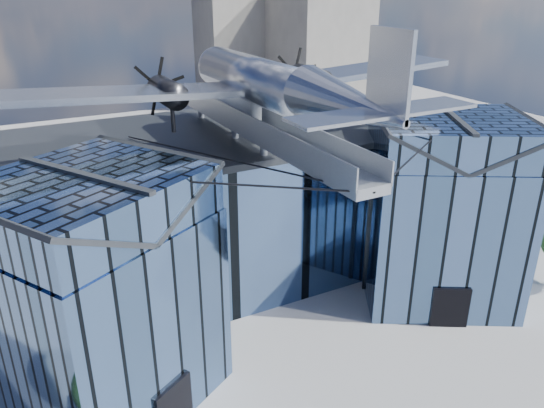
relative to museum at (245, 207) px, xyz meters
name	(u,v)px	position (x,y,z in m)	size (l,w,h in m)	color
ground_plane	(288,326)	(0.00, -5.82, -5.54)	(120.00, 120.00, 0.00)	gray
museum	(245,207)	(0.00, 0.00, 0.00)	(32.88, 24.50, 17.60)	#486793
bg_towers	(109,55)	(1.45, 44.67, 4.47)	(77.00, 24.50, 26.00)	slate
tree_side_e	(497,198)	(19.69, -3.62, -1.80)	(4.23, 4.23, 5.52)	#362015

